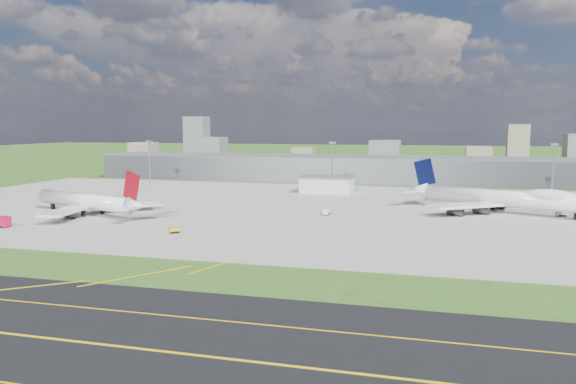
% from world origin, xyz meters
% --- Properties ---
extents(ground, '(1400.00, 1400.00, 0.00)m').
position_xyz_m(ground, '(0.00, 150.00, 0.00)').
color(ground, '#2F591B').
rests_on(ground, ground).
extents(taxiway, '(1400.00, 60.00, 0.06)m').
position_xyz_m(taxiway, '(0.00, -110.00, 0.03)').
color(taxiway, black).
rests_on(taxiway, ground).
extents(apron, '(360.00, 190.00, 0.08)m').
position_xyz_m(apron, '(10.00, 40.00, 0.04)').
color(apron, gray).
rests_on(apron, ground).
extents(terminal, '(300.00, 42.00, 15.00)m').
position_xyz_m(terminal, '(0.00, 165.00, 7.50)').
color(terminal, slate).
rests_on(terminal, ground).
extents(ops_building, '(26.00, 16.00, 8.00)m').
position_xyz_m(ops_building, '(10.00, 100.00, 4.00)').
color(ops_building, silver).
rests_on(ops_building, ground).
extents(mast_west, '(3.50, 2.00, 25.90)m').
position_xyz_m(mast_west, '(-100.00, 115.00, 17.71)').
color(mast_west, gray).
rests_on(mast_west, ground).
extents(mast_center, '(3.50, 2.00, 25.90)m').
position_xyz_m(mast_center, '(10.00, 115.00, 17.71)').
color(mast_center, gray).
rests_on(mast_center, ground).
extents(mast_east, '(3.50, 2.00, 25.90)m').
position_xyz_m(mast_east, '(120.00, 115.00, 17.71)').
color(mast_east, gray).
rests_on(mast_east, ground).
extents(airliner_red_twin, '(64.91, 49.21, 18.50)m').
position_xyz_m(airliner_red_twin, '(-65.11, 3.41, 4.93)').
color(airliner_red_twin, white).
rests_on(airliner_red_twin, ground).
extents(airliner_blue_quad, '(74.49, 56.51, 20.65)m').
position_xyz_m(airliner_blue_quad, '(91.11, 49.91, 5.74)').
color(airliner_blue_quad, white).
rests_on(airliner_blue_quad, ground).
extents(tug_yellow, '(4.07, 3.77, 1.77)m').
position_xyz_m(tug_yellow, '(-15.39, -22.88, 0.92)').
color(tug_yellow, yellow).
rests_on(tug_yellow, ground).
extents(van_white_near, '(2.45, 5.07, 2.55)m').
position_xyz_m(van_white_near, '(24.34, 26.83, 1.29)').
color(van_white_near, silver).
rests_on(van_white_near, ground).
extents(van_white_far, '(4.40, 3.12, 2.13)m').
position_xyz_m(van_white_far, '(111.27, 45.95, 1.09)').
color(van_white_far, silver).
rests_on(van_white_far, ground).
extents(bldg_far_w, '(24.00, 20.00, 18.00)m').
position_xyz_m(bldg_far_w, '(-220.00, 320.00, 9.00)').
color(bldg_far_w, gray).
rests_on(bldg_far_w, ground).
extents(bldg_w, '(28.00, 22.00, 24.00)m').
position_xyz_m(bldg_w, '(-140.00, 300.00, 12.00)').
color(bldg_w, slate).
rests_on(bldg_w, ground).
extents(bldg_cw, '(20.00, 18.00, 14.00)m').
position_xyz_m(bldg_cw, '(-60.00, 340.00, 7.00)').
color(bldg_cw, gray).
rests_on(bldg_cw, ground).
extents(bldg_c, '(26.00, 20.00, 22.00)m').
position_xyz_m(bldg_c, '(20.00, 310.00, 11.00)').
color(bldg_c, slate).
rests_on(bldg_c, ground).
extents(bldg_ce, '(22.00, 24.00, 16.00)m').
position_xyz_m(bldg_ce, '(100.00, 350.00, 8.00)').
color(bldg_ce, gray).
rests_on(bldg_ce, ground).
extents(bldg_tall_w, '(22.00, 20.00, 44.00)m').
position_xyz_m(bldg_tall_w, '(-180.00, 360.00, 22.00)').
color(bldg_tall_w, slate).
rests_on(bldg_tall_w, ground).
extents(bldg_tall_e, '(20.00, 18.00, 36.00)m').
position_xyz_m(bldg_tall_e, '(140.00, 410.00, 18.00)').
color(bldg_tall_e, gray).
rests_on(bldg_tall_e, ground).
extents(tree_far_w, '(7.20, 7.20, 8.80)m').
position_xyz_m(tree_far_w, '(-200.00, 270.00, 5.18)').
color(tree_far_w, '#382314').
rests_on(tree_far_w, ground).
extents(tree_w, '(6.75, 6.75, 8.25)m').
position_xyz_m(tree_w, '(-110.00, 265.00, 4.86)').
color(tree_w, '#382314').
rests_on(tree_w, ground).
extents(tree_c, '(8.10, 8.10, 9.90)m').
position_xyz_m(tree_c, '(-20.00, 280.00, 5.84)').
color(tree_c, '#382314').
rests_on(tree_c, ground).
extents(tree_e, '(7.65, 7.65, 9.35)m').
position_xyz_m(tree_e, '(70.00, 275.00, 5.51)').
color(tree_e, '#382314').
rests_on(tree_e, ground).
extents(tree_far_e, '(6.30, 6.30, 7.70)m').
position_xyz_m(tree_far_e, '(160.00, 285.00, 4.53)').
color(tree_far_e, '#382314').
rests_on(tree_far_e, ground).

